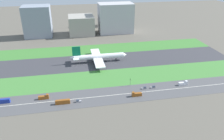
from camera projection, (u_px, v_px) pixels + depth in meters
ground_plane at (111, 61)px, 255.44m from camera, size 800.00×800.00×0.00m
runway at (111, 61)px, 255.42m from camera, size 280.00×46.00×0.10m
grass_median_north at (105, 49)px, 291.70m from camera, size 280.00×36.00×0.10m
grass_median_south at (118, 77)px, 219.14m from camera, size 280.00×36.00×0.10m
highway at (126, 94)px, 190.82m from camera, size 280.00×28.00×0.10m
highway_centerline at (126, 94)px, 190.80m from camera, size 266.00×0.50×0.01m
airliner at (98, 57)px, 250.22m from camera, size 65.00×56.00×19.70m
bus_0 at (2, 101)px, 177.48m from camera, size 11.60×2.50×3.50m
car_2 at (78, 101)px, 179.12m from camera, size 4.40×1.80×2.00m
truck_2 at (183, 83)px, 203.90m from camera, size 8.40×2.50×4.00m
truck_0 at (136, 94)px, 187.02m from camera, size 8.40×2.50×4.00m
truck_1 at (44, 97)px, 182.98m from camera, size 8.40×2.50×4.00m
car_0 at (153, 87)px, 199.32m from camera, size 4.40×1.80×2.00m
bus_1 at (63, 102)px, 176.65m from camera, size 11.60×2.50×3.50m
car_1 at (144, 88)px, 197.92m from camera, size 4.40×1.80×2.00m
traffic_light at (130, 82)px, 201.68m from camera, size 0.36×0.50×7.20m
terminal_building at (38, 21)px, 331.17m from camera, size 39.72×30.02×45.88m
hangar_building at (81, 25)px, 345.80m from camera, size 38.25×38.61×28.71m
office_tower at (116, 18)px, 351.25m from camera, size 53.46×30.65×46.02m
fuel_tank_west at (85, 23)px, 390.33m from camera, size 25.73×25.73×13.51m
fuel_tank_centre at (106, 21)px, 396.15m from camera, size 20.69×20.69×16.45m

